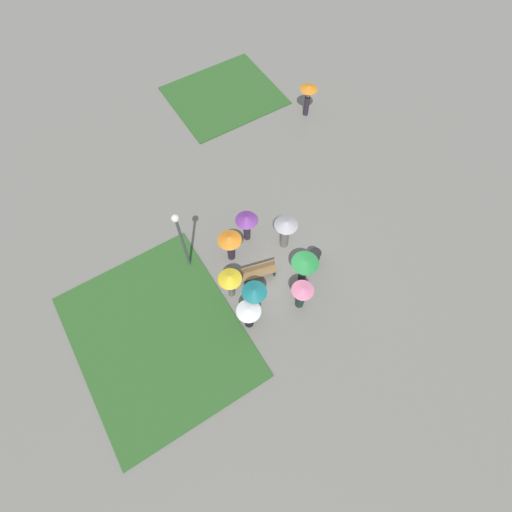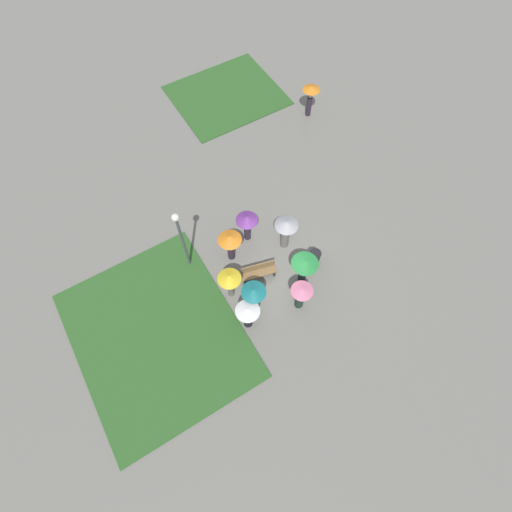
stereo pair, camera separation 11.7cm
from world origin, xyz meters
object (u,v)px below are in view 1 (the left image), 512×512
park_bench (259,271)px  trash_bin (314,257)px  crowd_person_orange (230,242)px  crowd_person_green (305,265)px  lone_walker_far_path (308,94)px  crowd_person_teal (254,295)px  crowd_person_purple (247,222)px  lamp_post (181,235)px  crowd_person_yellow (230,281)px  crowd_person_white (249,314)px  crowd_person_grey (286,229)px  crowd_person_pink (302,294)px

park_bench → trash_bin: 2.64m
crowd_person_orange → crowd_person_green: bearing=42.3°
lone_walker_far_path → crowd_person_teal: bearing=-61.7°
crowd_person_purple → crowd_person_green: bearing=42.3°
park_bench → lamp_post: (-2.42, 2.20, 2.15)m
crowd_person_green → crowd_person_yellow: size_ratio=0.95×
crowd_person_white → crowd_person_teal: bearing=-130.8°
park_bench → lone_walker_far_path: (7.88, 7.41, 0.95)m
crowd_person_orange → crowd_person_yellow: (-0.94, -1.63, 0.05)m
crowd_person_grey → crowd_person_yellow: bearing=-165.4°
crowd_person_white → lone_walker_far_path: 13.16m
park_bench → trash_bin: trash_bin is taller
crowd_person_white → crowd_person_purple: size_ratio=0.96×
crowd_person_green → crowd_person_pink: size_ratio=1.01×
lamp_post → crowd_person_pink: (3.19, -4.34, -1.47)m
crowd_person_teal → crowd_person_purple: crowd_person_teal is taller
lamp_post → trash_bin: lamp_post is taller
lamp_post → trash_bin: (4.95, -2.95, -2.15)m
crowd_person_orange → lone_walker_far_path: bearing=128.2°
crowd_person_teal → trash_bin: bearing=-109.0°
park_bench → crowd_person_grey: size_ratio=0.84×
crowd_person_teal → crowd_person_white: crowd_person_teal is taller
crowd_person_teal → crowd_person_purple: size_ratio=1.07×
crowd_person_green → crowd_person_orange: size_ratio=0.95×
crowd_person_green → crowd_person_pink: bearing=24.2°
lamp_post → crowd_person_pink: size_ratio=2.31×
park_bench → crowd_person_pink: bearing=-55.7°
lamp_post → crowd_person_orange: 2.34m
crowd_person_yellow → crowd_person_pink: 3.05m
park_bench → crowd_person_yellow: size_ratio=0.89×
lamp_post → crowd_person_purple: (3.03, -0.17, -1.26)m
trash_bin → crowd_person_teal: (-3.51, -0.46, 0.93)m
park_bench → crowd_person_yellow: bearing=-160.3°
park_bench → crowd_person_green: bearing=-21.9°
trash_bin → crowd_person_white: (-4.11, -0.98, 0.69)m
crowd_person_orange → crowd_person_pink: bearing=23.5°
park_bench → crowd_person_pink: crowd_person_pink is taller
crowd_person_white → crowd_person_purple: (2.19, 3.76, 0.20)m
lone_walker_far_path → lamp_post: bearing=-79.1°
crowd_person_grey → lamp_post: bearing=161.4°
park_bench → crowd_person_green: 2.15m
lamp_post → crowd_person_white: bearing=-77.9°
crowd_person_green → crowd_person_yellow: bearing=-44.4°
crowd_person_pink → trash_bin: bearing=-16.5°
crowd_person_purple → lamp_post: bearing=-67.9°
lamp_post → crowd_person_orange: size_ratio=2.19×
crowd_person_pink → lamp_post: bearing=71.5°
trash_bin → crowd_person_teal: crowd_person_teal is taller
crowd_person_purple → crowd_person_yellow: size_ratio=0.97×
lone_walker_far_path → trash_bin: bearing=-49.1°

